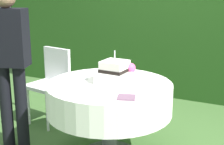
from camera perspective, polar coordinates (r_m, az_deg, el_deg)
cake_table at (r=3.07m, az=-0.45°, el=-4.47°), size 1.17×1.17×0.73m
wedding_cake at (r=3.02m, az=0.62°, el=-0.02°), size 0.31×0.30×0.30m
serving_plate_near at (r=3.17m, az=-5.34°, el=-1.05°), size 0.14×0.14×0.01m
serving_plate_far at (r=3.25m, az=5.62°, el=-0.63°), size 0.10×0.10×0.01m
serving_plate_left at (r=3.21m, az=-8.02°, el=-0.92°), size 0.12×0.12×0.01m
serving_plate_right at (r=2.76m, az=-5.02°, el=-3.46°), size 0.13×0.13×0.01m
napkin_stack at (r=2.64m, az=2.52°, el=-4.31°), size 0.18×0.18×0.01m
garden_chair at (r=3.96m, az=-10.42°, el=-0.99°), size 0.46×0.46×0.89m
standing_person at (r=3.32m, az=-17.30°, el=2.44°), size 0.41×0.31×1.60m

